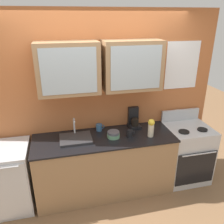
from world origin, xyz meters
The scene contains 11 objects.
ground_plane centered at (0.00, 0.00, 0.00)m, with size 10.00×10.00×0.00m, color brown.
back_wall_unit centered at (0.00, 0.32, 1.44)m, with size 3.48×0.46×2.54m.
counter centered at (0.00, 0.00, 0.44)m, with size 1.95×0.67×0.89m.
stove_range centered at (1.30, 0.00, 0.45)m, with size 0.67×0.66×1.07m.
sink_faucet centered at (-0.39, 0.03, 0.91)m, with size 0.43×0.35×0.26m.
bowl_stack centered at (0.12, -0.02, 0.93)m, with size 0.17×0.17×0.09m.
vase centered at (0.63, -0.11, 1.02)m, with size 0.09×0.09×0.26m.
cup_near_sink centered at (-0.03, 0.23, 0.94)m, with size 0.13×0.09×0.10m.
cup_near_bowls centered at (0.35, -0.05, 0.93)m, with size 0.11×0.07×0.10m.
dishwasher centered at (-1.31, 0.00, 0.44)m, with size 0.60×0.66×0.89m.
coffee_maker centered at (0.51, 0.26, 0.99)m, with size 0.17×0.20×0.29m.
Camera 1 is at (-0.55, -2.77, 2.44)m, focal length 37.31 mm.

